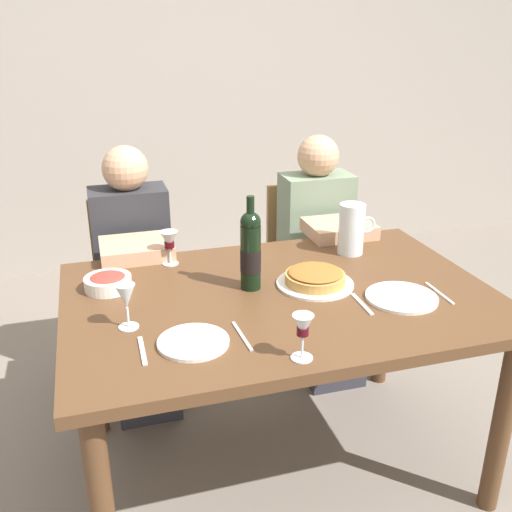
{
  "coord_description": "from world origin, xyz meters",
  "views": [
    {
      "loc": [
        -0.61,
        -1.73,
        1.64
      ],
      "look_at": [
        -0.06,
        0.09,
        0.87
      ],
      "focal_mm": 40.36,
      "sensor_mm": 36.0,
      "label": 1
    }
  ],
  "objects_px": {
    "wine_glass_centre": "(169,241)",
    "dinner_plate_left_setting": "(193,342)",
    "chair_right": "(305,257)",
    "diner_right": "(323,252)",
    "salad_bowl": "(108,282)",
    "diner_left": "(136,272)",
    "dining_table": "(280,317)",
    "wine_glass_right_diner": "(126,298)",
    "chair_left": "(133,276)",
    "dinner_plate_right_setting": "(402,297)",
    "baked_tart": "(315,278)",
    "wine_glass_left_diner": "(303,328)",
    "water_pitcher": "(351,232)",
    "wine_bottle": "(251,250)"
  },
  "relations": [
    {
      "from": "wine_glass_right_diner",
      "to": "chair_right",
      "type": "bearing_deg",
      "value": 45.31
    },
    {
      "from": "dining_table",
      "to": "dinner_plate_right_setting",
      "type": "distance_m",
      "value": 0.43
    },
    {
      "from": "chair_right",
      "to": "diner_right",
      "type": "bearing_deg",
      "value": 90.07
    },
    {
      "from": "dinner_plate_right_setting",
      "to": "wine_glass_centre",
      "type": "bearing_deg",
      "value": 143.01
    },
    {
      "from": "dining_table",
      "to": "dinner_plate_left_setting",
      "type": "xyz_separation_m",
      "value": [
        -0.36,
        -0.25,
        0.1
      ]
    },
    {
      "from": "water_pitcher",
      "to": "baked_tart",
      "type": "distance_m",
      "value": 0.37
    },
    {
      "from": "salad_bowl",
      "to": "chair_left",
      "type": "height_order",
      "value": "chair_left"
    },
    {
      "from": "wine_glass_right_diner",
      "to": "diner_left",
      "type": "distance_m",
      "value": 0.81
    },
    {
      "from": "salad_bowl",
      "to": "diner_left",
      "type": "distance_m",
      "value": 0.51
    },
    {
      "from": "wine_glass_right_diner",
      "to": "dinner_plate_left_setting",
      "type": "height_order",
      "value": "wine_glass_right_diner"
    },
    {
      "from": "wine_glass_right_diner",
      "to": "diner_right",
      "type": "relative_size",
      "value": 0.13
    },
    {
      "from": "salad_bowl",
      "to": "chair_right",
      "type": "relative_size",
      "value": 0.19
    },
    {
      "from": "chair_right",
      "to": "dining_table",
      "type": "bearing_deg",
      "value": 63.89
    },
    {
      "from": "diner_right",
      "to": "dinner_plate_right_setting",
      "type": "bearing_deg",
      "value": 86.09
    },
    {
      "from": "salad_bowl",
      "to": "chair_right",
      "type": "bearing_deg",
      "value": 33.79
    },
    {
      "from": "dining_table",
      "to": "chair_right",
      "type": "relative_size",
      "value": 1.72
    },
    {
      "from": "wine_glass_left_diner",
      "to": "chair_right",
      "type": "bearing_deg",
      "value": 68.11
    },
    {
      "from": "chair_right",
      "to": "dinner_plate_left_setting",
      "type": "bearing_deg",
      "value": 55.32
    },
    {
      "from": "wine_glass_right_diner",
      "to": "wine_glass_centre",
      "type": "relative_size",
      "value": 1.08
    },
    {
      "from": "wine_glass_left_diner",
      "to": "dinner_plate_right_setting",
      "type": "xyz_separation_m",
      "value": [
        0.47,
        0.26,
        -0.09
      ]
    },
    {
      "from": "salad_bowl",
      "to": "dining_table",
      "type": "bearing_deg",
      "value": -20.1
    },
    {
      "from": "salad_bowl",
      "to": "dinner_plate_left_setting",
      "type": "height_order",
      "value": "salad_bowl"
    },
    {
      "from": "dining_table",
      "to": "chair_left",
      "type": "xyz_separation_m",
      "value": [
        -0.45,
        0.91,
        -0.17
      ]
    },
    {
      "from": "baked_tart",
      "to": "wine_glass_centre",
      "type": "distance_m",
      "value": 0.59
    },
    {
      "from": "wine_glass_centre",
      "to": "dinner_plate_left_setting",
      "type": "bearing_deg",
      "value": -92.6
    },
    {
      "from": "salad_bowl",
      "to": "wine_glass_left_diner",
      "type": "relative_size",
      "value": 1.21
    },
    {
      "from": "dining_table",
      "to": "chair_left",
      "type": "height_order",
      "value": "chair_left"
    },
    {
      "from": "baked_tart",
      "to": "wine_glass_right_diner",
      "type": "distance_m",
      "value": 0.69
    },
    {
      "from": "chair_left",
      "to": "diner_left",
      "type": "distance_m",
      "value": 0.26
    },
    {
      "from": "baked_tart",
      "to": "chair_left",
      "type": "relative_size",
      "value": 0.32
    },
    {
      "from": "wine_glass_centre",
      "to": "baked_tart",
      "type": "bearing_deg",
      "value": -36.3
    },
    {
      "from": "water_pitcher",
      "to": "wine_glass_right_diner",
      "type": "distance_m",
      "value": 1.01
    },
    {
      "from": "water_pitcher",
      "to": "dinner_plate_right_setting",
      "type": "bearing_deg",
      "value": -92.05
    },
    {
      "from": "wine_bottle",
      "to": "diner_left",
      "type": "height_order",
      "value": "diner_left"
    },
    {
      "from": "water_pitcher",
      "to": "dinner_plate_right_setting",
      "type": "relative_size",
      "value": 0.85
    },
    {
      "from": "dinner_plate_left_setting",
      "to": "chair_right",
      "type": "height_order",
      "value": "chair_right"
    },
    {
      "from": "chair_left",
      "to": "diner_right",
      "type": "distance_m",
      "value": 0.94
    },
    {
      "from": "wine_bottle",
      "to": "chair_left",
      "type": "xyz_separation_m",
      "value": [
        -0.36,
        0.83,
        -0.41
      ]
    },
    {
      "from": "salad_bowl",
      "to": "diner_left",
      "type": "relative_size",
      "value": 0.14
    },
    {
      "from": "baked_tart",
      "to": "salad_bowl",
      "type": "bearing_deg",
      "value": 165.98
    },
    {
      "from": "wine_glass_left_diner",
      "to": "wine_glass_right_diner",
      "type": "xyz_separation_m",
      "value": [
        -0.46,
        0.32,
        0.0
      ]
    },
    {
      "from": "baked_tart",
      "to": "wine_glass_left_diner",
      "type": "relative_size",
      "value": 2.03
    },
    {
      "from": "baked_tart",
      "to": "diner_right",
      "type": "height_order",
      "value": "diner_right"
    },
    {
      "from": "dining_table",
      "to": "dinner_plate_right_setting",
      "type": "bearing_deg",
      "value": -22.58
    },
    {
      "from": "wine_glass_right_diner",
      "to": "dinner_plate_right_setting",
      "type": "height_order",
      "value": "wine_glass_right_diner"
    },
    {
      "from": "diner_right",
      "to": "wine_glass_left_diner",
      "type": "bearing_deg",
      "value": 64.42
    },
    {
      "from": "dinner_plate_left_setting",
      "to": "diner_right",
      "type": "distance_m",
      "value": 1.23
    },
    {
      "from": "diner_left",
      "to": "diner_right",
      "type": "bearing_deg",
      "value": 179.75
    },
    {
      "from": "baked_tart",
      "to": "dinner_plate_left_setting",
      "type": "distance_m",
      "value": 0.58
    },
    {
      "from": "dinner_plate_left_setting",
      "to": "chair_right",
      "type": "distance_m",
      "value": 1.43
    }
  ]
}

